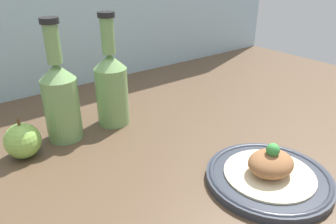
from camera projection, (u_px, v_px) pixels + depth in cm
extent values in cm
cube|color=brown|center=(174.00, 164.00, 69.33)|extent=(180.00, 110.00, 4.00)
cylinder|color=#2D333D|center=(268.00, 178.00, 60.31)|extent=(22.93, 22.93, 1.49)
torus|color=#2D333D|center=(269.00, 176.00, 60.09)|extent=(22.14, 22.14, 1.04)
cylinder|color=beige|center=(269.00, 174.00, 59.91)|extent=(16.47, 16.47, 0.40)
ellipsoid|color=brown|center=(271.00, 163.00, 58.93)|extent=(8.87, 7.54, 4.24)
sphere|color=green|center=(273.00, 150.00, 57.72)|extent=(2.41, 2.41, 2.41)
cylinder|color=#729E5B|center=(62.00, 109.00, 72.69)|extent=(7.78, 7.78, 14.17)
cone|color=#729E5B|center=(57.00, 71.00, 68.94)|extent=(7.78, 7.78, 3.50)
cylinder|color=#729E5B|center=(52.00, 44.00, 66.47)|extent=(3.11, 3.11, 8.14)
cylinder|color=black|center=(49.00, 20.00, 64.49)|extent=(3.89, 3.89, 1.20)
cylinder|color=#729E5B|center=(112.00, 96.00, 79.62)|extent=(7.78, 7.78, 14.17)
cone|color=#729E5B|center=(110.00, 61.00, 75.87)|extent=(7.78, 7.78, 3.50)
cylinder|color=#729E5B|center=(108.00, 36.00, 73.40)|extent=(3.11, 3.11, 8.14)
cylinder|color=black|center=(106.00, 14.00, 71.42)|extent=(3.89, 3.89, 1.20)
sphere|color=#84B74C|center=(23.00, 141.00, 66.93)|extent=(7.33, 7.33, 7.33)
cylinder|color=brown|center=(19.00, 122.00, 65.12)|extent=(0.59, 0.59, 1.65)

